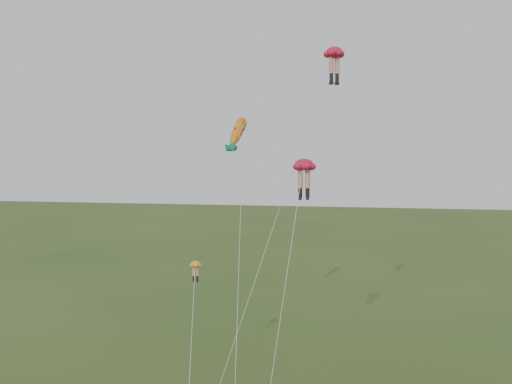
# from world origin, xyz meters

# --- Properties ---
(legs_kite_red_high) EXTENTS (7.56, 7.56, 22.06)m
(legs_kite_red_high) POSITION_xyz_m (5.28, 6.71, 21.14)
(legs_kite_red_high) COLOR red
(legs_kite_red_high) RESTS_ON ground
(legs_kite_red_mid) EXTENTS (2.39, 5.35, 14.82)m
(legs_kite_red_mid) POSITION_xyz_m (3.96, 2.79, 14.06)
(legs_kite_red_mid) COLOR red
(legs_kite_red_mid) RESTS_ON ground
(legs_kite_yellow) EXTENTS (2.50, 7.93, 8.27)m
(legs_kite_yellow) POSITION_xyz_m (-3.01, 3.34, 7.37)
(legs_kite_yellow) COLOR gold
(legs_kite_yellow) RESTS_ON ground
(fish_kite) EXTENTS (3.99, 14.74, 18.22)m
(fish_kite) POSITION_xyz_m (-2.08, 10.74, 16.76)
(fish_kite) COLOR gold
(fish_kite) RESTS_ON ground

